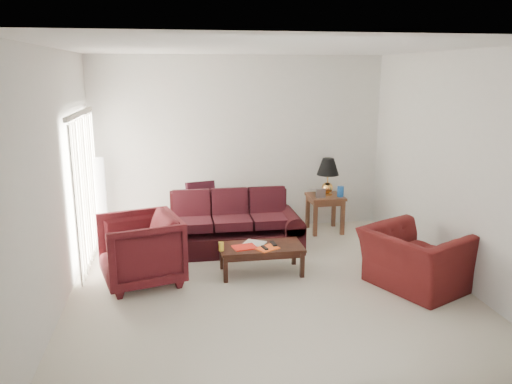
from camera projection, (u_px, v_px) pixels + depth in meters
floor at (267, 284)px, 6.56m from camera, size 5.00×5.00×0.00m
blinds at (85, 189)px, 7.16m from camera, size 0.10×2.00×2.16m
sofa at (231, 223)px, 7.72m from camera, size 2.22×1.06×0.89m
throw_pillow at (201, 196)px, 8.24m from camera, size 0.50×0.32×0.49m
end_table at (325, 213)px, 8.68m from camera, size 0.61×0.61×0.64m
table_lamp at (328, 177)px, 8.58m from camera, size 0.42×0.42×0.64m
clock at (321, 193)px, 8.43m from camera, size 0.16×0.06×0.16m
blue_canister at (340, 192)px, 8.50m from camera, size 0.12×0.12×0.18m
picture_frame at (315, 189)px, 8.69m from camera, size 0.16×0.19×0.06m
floor_lamp at (100, 201)px, 7.98m from camera, size 0.28×0.28×1.42m
armchair_left at (140, 250)px, 6.52m from camera, size 1.22×1.20×0.91m
armchair_right at (415, 259)px, 6.39m from camera, size 1.43×1.50×0.77m
coffee_table at (261, 259)px, 6.89m from camera, size 1.25×0.85×0.40m
magazine_red at (244, 247)px, 6.76m from camera, size 0.35×0.29×0.02m
magazine_white at (255, 243)px, 6.93m from camera, size 0.35×0.33×0.02m
magazine_orange at (267, 248)px, 6.73m from camera, size 0.35×0.32×0.02m
remote_a at (265, 248)px, 6.69m from camera, size 0.08×0.16×0.02m
remote_b at (273, 244)px, 6.85m from camera, size 0.07×0.19×0.02m
yellow_glass at (221, 246)px, 6.64m from camera, size 0.09×0.09×0.12m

